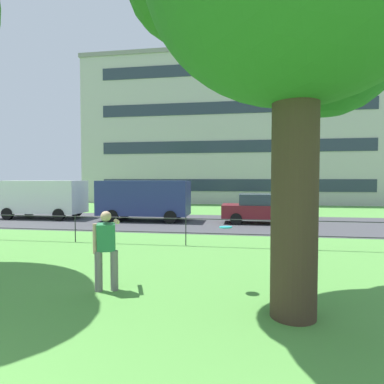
{
  "coord_description": "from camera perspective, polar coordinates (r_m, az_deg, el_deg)",
  "views": [
    {
      "loc": [
        4.02,
        -0.73,
        2.34
      ],
      "look_at": [
        2.67,
        7.93,
        1.98
      ],
      "focal_mm": 30.04,
      "sensor_mm": 36.0,
      "label": 1
    }
  ],
  "objects": [
    {
      "name": "apartment_building_background",
      "position": [
        36.41,
        7.43,
        10.06
      ],
      "size": [
        29.55,
        13.44,
        14.47
      ],
      "color": "#B7B2AD",
      "rests_on": "ground"
    },
    {
      "name": "person_thrower",
      "position": [
        7.04,
        -14.98,
        -9.53
      ],
      "size": [
        0.49,
        0.86,
        1.67
      ],
      "color": "slate",
      "rests_on": "ground"
    },
    {
      "name": "frisbee",
      "position": [
        6.83,
        6.01,
        -6.23
      ],
      "size": [
        0.37,
        0.37,
        0.03
      ],
      "color": "#2DB2C6"
    },
    {
      "name": "park_fence",
      "position": [
        11.85,
        -11.13,
        -5.8
      ],
      "size": [
        37.55,
        0.04,
        1.0
      ],
      "color": "#232328",
      "rests_on": "ground"
    },
    {
      "name": "street_strip",
      "position": [
        17.58,
        -4.47,
        -5.3
      ],
      "size": [
        80.0,
        7.29,
        0.01
      ],
      "primitive_type": "cube",
      "color": "#424247",
      "rests_on": "ground"
    },
    {
      "name": "car_maroon_far_right",
      "position": [
        17.29,
        11.9,
        -2.89
      ],
      "size": [
        4.01,
        1.83,
        1.54
      ],
      "color": "maroon",
      "rests_on": "ground"
    },
    {
      "name": "panel_van_far_left",
      "position": [
        18.13,
        -8.44,
        -1.07
      ],
      "size": [
        5.02,
        2.14,
        2.24
      ],
      "color": "navy",
      "rests_on": "ground"
    },
    {
      "name": "panel_van_right",
      "position": [
        21.05,
        -25.16,
        -0.79
      ],
      "size": [
        5.01,
        2.12,
        2.24
      ],
      "color": "white",
      "rests_on": "ground"
    }
  ]
}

